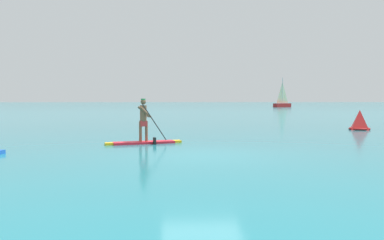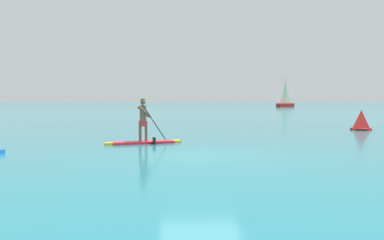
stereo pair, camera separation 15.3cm
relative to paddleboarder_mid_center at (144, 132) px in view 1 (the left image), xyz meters
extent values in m
plane|color=#1E727F|center=(1.99, -3.40, -0.46)|extent=(440.00, 440.00, 0.00)
cube|color=red|center=(-0.02, 0.01, -0.41)|extent=(2.47, 1.21, 0.09)
cube|color=yellow|center=(1.28, 0.39, -0.41)|extent=(0.40, 0.46, 0.09)
cube|color=yellow|center=(-1.32, -0.37, -0.41)|extent=(0.38, 0.40, 0.09)
cylinder|color=brown|center=(0.08, 0.04, 0.03)|extent=(0.11, 0.11, 0.80)
cylinder|color=brown|center=(-0.15, -0.03, 0.03)|extent=(0.11, 0.11, 0.80)
cube|color=red|center=(-0.03, 0.00, 0.34)|extent=(0.31, 0.28, 0.22)
cylinder|color=brown|center=(-0.03, 0.00, 0.74)|extent=(0.26, 0.26, 0.62)
sphere|color=brown|center=(-0.03, 0.00, 1.18)|extent=(0.21, 0.21, 0.21)
cylinder|color=#338C4C|center=(-0.03, 0.00, 1.28)|extent=(0.18, 0.18, 0.06)
cylinder|color=brown|center=(-0.03, 0.16, 0.79)|extent=(0.48, 0.22, 0.47)
cylinder|color=brown|center=(0.06, -0.13, 0.79)|extent=(0.48, 0.22, 0.47)
cylinder|color=black|center=(0.41, -0.26, 0.40)|extent=(0.93, 0.32, 1.44)
cube|color=black|center=(0.41, -0.26, -0.35)|extent=(0.13, 0.21, 0.32)
pyramid|color=red|center=(11.81, 6.31, 0.11)|extent=(1.25, 1.25, 1.14)
torus|color=maroon|center=(11.81, 6.31, -0.40)|extent=(1.17, 1.17, 0.12)
cube|color=#A51E1E|center=(25.94, 69.86, -0.04)|extent=(4.71, 3.84, 0.83)
cylinder|color=#B2B2B7|center=(25.94, 69.86, 3.18)|extent=(0.12, 0.12, 5.62)
pyramid|color=beige|center=(25.94, 69.86, 2.82)|extent=(2.09, 0.99, 4.69)
camera|label=1|loc=(0.97, -15.39, 1.29)|focal=36.73mm
camera|label=2|loc=(1.13, -15.40, 1.29)|focal=36.73mm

